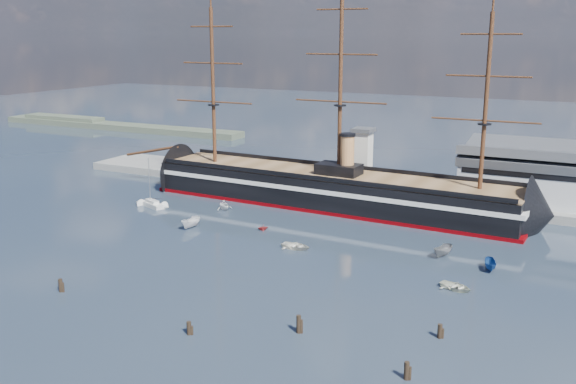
% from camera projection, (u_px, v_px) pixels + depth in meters
% --- Properties ---
extents(ground, '(600.00, 600.00, 0.00)m').
position_uv_depth(ground, '(294.00, 228.00, 134.25)').
color(ground, '#232E40').
rests_on(ground, ground).
extents(quay, '(180.00, 18.00, 2.00)m').
position_uv_depth(quay, '(392.00, 195.00, 161.21)').
color(quay, slate).
rests_on(quay, ground).
extents(quay_tower, '(5.00, 5.00, 15.00)m').
position_uv_depth(quay_tower, '(363.00, 157.00, 159.29)').
color(quay_tower, silver).
rests_on(quay_tower, ground).
extents(shoreline, '(120.00, 10.00, 4.00)m').
position_uv_depth(shoreline, '(100.00, 124.00, 276.66)').
color(shoreline, '#3F4C38').
rests_on(shoreline, ground).
extents(warship, '(113.21, 20.04, 53.94)m').
position_uv_depth(warship, '(324.00, 188.00, 151.45)').
color(warship, black).
rests_on(warship, ground).
extents(sailboat, '(7.60, 4.70, 11.72)m').
position_uv_depth(sailboat, '(152.00, 204.00, 150.51)').
color(sailboat, silver).
rests_on(sailboat, ground).
extents(motorboat_a, '(6.69, 2.60, 2.65)m').
position_uv_depth(motorboat_a, '(191.00, 228.00, 134.17)').
color(motorboat_a, white).
rests_on(motorboat_a, ground).
extents(motorboat_b, '(1.56, 3.63, 1.67)m').
position_uv_depth(motorboat_b, '(296.00, 249.00, 121.22)').
color(motorboat_b, silver).
rests_on(motorboat_b, ground).
extents(motorboat_c, '(6.72, 3.94, 2.53)m').
position_uv_depth(motorboat_c, '(443.00, 257.00, 116.97)').
color(motorboat_c, slate).
rests_on(motorboat_c, ground).
extents(motorboat_d, '(6.18, 7.27, 2.48)m').
position_uv_depth(motorboat_d, '(224.00, 210.00, 148.28)').
color(motorboat_d, silver).
rests_on(motorboat_d, ground).
extents(motorboat_e, '(2.31, 3.57, 1.55)m').
position_uv_depth(motorboat_e, '(455.00, 290.00, 101.87)').
color(motorboat_e, beige).
rests_on(motorboat_e, ground).
extents(motorboat_f, '(6.07, 3.48, 2.29)m').
position_uv_depth(motorboat_f, '(490.00, 270.00, 110.23)').
color(motorboat_f, navy).
rests_on(motorboat_f, ground).
extents(motorboat_g, '(3.66, 3.68, 1.33)m').
position_uv_depth(motorboat_g, '(263.00, 230.00, 132.70)').
color(motorboat_g, maroon).
rests_on(motorboat_g, ground).
extents(piling_near_left, '(0.64, 0.64, 2.84)m').
position_uv_depth(piling_near_left, '(61.00, 292.00, 101.07)').
color(piling_near_left, black).
rests_on(piling_near_left, ground).
extents(piling_near_mid, '(0.64, 0.64, 2.56)m').
position_uv_depth(piling_near_mid, '(189.00, 334.00, 86.76)').
color(piling_near_mid, black).
rests_on(piling_near_mid, ground).
extents(piling_near_right, '(0.64, 0.64, 3.26)m').
position_uv_depth(piling_near_right, '(299.00, 333.00, 87.21)').
color(piling_near_right, black).
rests_on(piling_near_right, ground).
extents(piling_far_right, '(0.64, 0.64, 2.68)m').
position_uv_depth(piling_far_right, '(439.00, 338.00, 85.76)').
color(piling_far_right, black).
rests_on(piling_far_right, ground).
extents(piling_extra, '(0.64, 0.64, 2.96)m').
position_uv_depth(piling_extra, '(406.00, 379.00, 75.48)').
color(piling_extra, black).
rests_on(piling_extra, ground).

